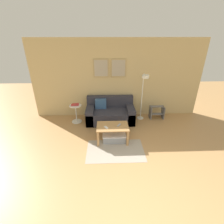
{
  "coord_description": "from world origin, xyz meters",
  "views": [
    {
      "loc": [
        -0.38,
        -1.54,
        2.63
      ],
      "look_at": [
        -0.24,
        2.15,
        0.85
      ],
      "focal_mm": 26.0,
      "sensor_mm": 36.0,
      "label": 1
    }
  ],
  "objects_px": {
    "coffee_table": "(113,129)",
    "step_stool": "(157,112)",
    "storage_bin": "(114,137)",
    "side_table": "(76,112)",
    "book_stack": "(75,105)",
    "couch": "(110,113)",
    "floor_lamp": "(144,88)",
    "cell_phone": "(106,127)",
    "remote_control": "(119,125)"
  },
  "relations": [
    {
      "from": "couch",
      "to": "floor_lamp",
      "type": "relative_size",
      "value": 1.0
    },
    {
      "from": "side_table",
      "to": "remote_control",
      "type": "xyz_separation_m",
      "value": [
        1.31,
        -1.08,
        0.11
      ]
    },
    {
      "from": "couch",
      "to": "coffee_table",
      "type": "xyz_separation_m",
      "value": [
        0.04,
        -1.16,
        0.09
      ]
    },
    {
      "from": "side_table",
      "to": "step_stool",
      "type": "bearing_deg",
      "value": 3.44
    },
    {
      "from": "coffee_table",
      "to": "remote_control",
      "type": "distance_m",
      "value": 0.2
    },
    {
      "from": "couch",
      "to": "coffee_table",
      "type": "relative_size",
      "value": 1.86
    },
    {
      "from": "book_stack",
      "to": "cell_phone",
      "type": "height_order",
      "value": "book_stack"
    },
    {
      "from": "cell_phone",
      "to": "book_stack",
      "type": "bearing_deg",
      "value": 101.18
    },
    {
      "from": "floor_lamp",
      "to": "cell_phone",
      "type": "bearing_deg",
      "value": -134.91
    },
    {
      "from": "remote_control",
      "to": "step_stool",
      "type": "height_order",
      "value": "remote_control"
    },
    {
      "from": "book_stack",
      "to": "step_stool",
      "type": "height_order",
      "value": "book_stack"
    },
    {
      "from": "floor_lamp",
      "to": "book_stack",
      "type": "distance_m",
      "value": 2.22
    },
    {
      "from": "book_stack",
      "to": "coffee_table",
      "type": "bearing_deg",
      "value": -44.17
    },
    {
      "from": "couch",
      "to": "coffee_table",
      "type": "bearing_deg",
      "value": -88.27
    },
    {
      "from": "side_table",
      "to": "remote_control",
      "type": "distance_m",
      "value": 1.7
    },
    {
      "from": "floor_lamp",
      "to": "book_stack",
      "type": "bearing_deg",
      "value": 179.6
    },
    {
      "from": "side_table",
      "to": "cell_phone",
      "type": "distance_m",
      "value": 1.53
    },
    {
      "from": "coffee_table",
      "to": "step_stool",
      "type": "height_order",
      "value": "coffee_table"
    },
    {
      "from": "floor_lamp",
      "to": "side_table",
      "type": "relative_size",
      "value": 2.64
    },
    {
      "from": "coffee_table",
      "to": "step_stool",
      "type": "distance_m",
      "value": 2.01
    },
    {
      "from": "cell_phone",
      "to": "coffee_table",
      "type": "bearing_deg",
      "value": -4.2
    },
    {
      "from": "book_stack",
      "to": "storage_bin",
      "type": "bearing_deg",
      "value": -42.94
    },
    {
      "from": "side_table",
      "to": "step_stool",
      "type": "distance_m",
      "value": 2.71
    },
    {
      "from": "remote_control",
      "to": "cell_phone",
      "type": "bearing_deg",
      "value": -131.08
    },
    {
      "from": "remote_control",
      "to": "couch",
      "type": "bearing_deg",
      "value": 132.71
    },
    {
      "from": "storage_bin",
      "to": "book_stack",
      "type": "xyz_separation_m",
      "value": [
        -1.19,
        1.11,
        0.5
      ]
    },
    {
      "from": "floor_lamp",
      "to": "cell_phone",
      "type": "distance_m",
      "value": 1.79
    },
    {
      "from": "floor_lamp",
      "to": "remote_control",
      "type": "height_order",
      "value": "floor_lamp"
    },
    {
      "from": "storage_bin",
      "to": "side_table",
      "type": "distance_m",
      "value": 1.63
    },
    {
      "from": "coffee_table",
      "to": "cell_phone",
      "type": "bearing_deg",
      "value": -155.9
    },
    {
      "from": "step_stool",
      "to": "couch",
      "type": "bearing_deg",
      "value": -176.44
    },
    {
      "from": "storage_bin",
      "to": "remote_control",
      "type": "height_order",
      "value": "remote_control"
    },
    {
      "from": "remote_control",
      "to": "side_table",
      "type": "bearing_deg",
      "value": 173.22
    },
    {
      "from": "floor_lamp",
      "to": "side_table",
      "type": "height_order",
      "value": "floor_lamp"
    },
    {
      "from": "couch",
      "to": "remote_control",
      "type": "height_order",
      "value": "couch"
    },
    {
      "from": "side_table",
      "to": "step_stool",
      "type": "xyz_separation_m",
      "value": [
        2.71,
        0.16,
        -0.12
      ]
    },
    {
      "from": "coffee_table",
      "to": "step_stool",
      "type": "relative_size",
      "value": 1.79
    },
    {
      "from": "coffee_table",
      "to": "floor_lamp",
      "type": "height_order",
      "value": "floor_lamp"
    },
    {
      "from": "side_table",
      "to": "remote_control",
      "type": "height_order",
      "value": "side_table"
    },
    {
      "from": "side_table",
      "to": "storage_bin",
      "type": "bearing_deg",
      "value": -42.65
    },
    {
      "from": "cell_phone",
      "to": "step_stool",
      "type": "xyz_separation_m",
      "value": [
        1.73,
        1.34,
        -0.23
      ]
    },
    {
      "from": "floor_lamp",
      "to": "remote_control",
      "type": "distance_m",
      "value": 1.52
    },
    {
      "from": "storage_bin",
      "to": "floor_lamp",
      "type": "height_order",
      "value": "floor_lamp"
    },
    {
      "from": "floor_lamp",
      "to": "book_stack",
      "type": "xyz_separation_m",
      "value": [
        -2.16,
        0.02,
        -0.52
      ]
    },
    {
      "from": "step_stool",
      "to": "remote_control",
      "type": "bearing_deg",
      "value": -138.38
    },
    {
      "from": "book_stack",
      "to": "step_stool",
      "type": "xyz_separation_m",
      "value": [
        2.71,
        0.14,
        -0.38
      ]
    },
    {
      "from": "coffee_table",
      "to": "storage_bin",
      "type": "relative_size",
      "value": 1.34
    },
    {
      "from": "side_table",
      "to": "book_stack",
      "type": "height_order",
      "value": "book_stack"
    },
    {
      "from": "storage_bin",
      "to": "side_table",
      "type": "relative_size",
      "value": 1.05
    },
    {
      "from": "remote_control",
      "to": "step_stool",
      "type": "relative_size",
      "value": 0.32
    }
  ]
}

